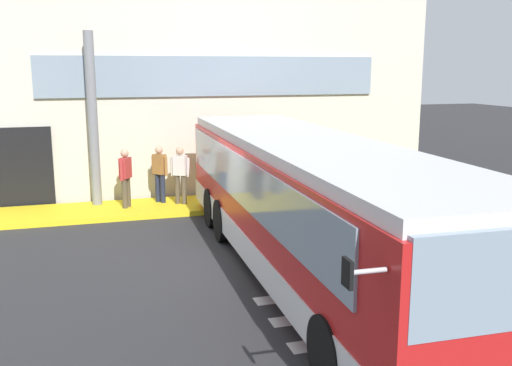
% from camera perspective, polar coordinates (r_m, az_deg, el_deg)
% --- Properties ---
extents(ground_plane, '(80.00, 90.00, 0.02)m').
position_cam_1_polar(ground_plane, '(12.58, -2.34, -7.52)').
color(ground_plane, '#2B2B2D').
rests_on(ground_plane, ground).
extents(bay_paint_stripes, '(4.40, 3.96, 0.01)m').
position_cam_1_polar(bay_paint_stripes, '(9.71, 16.04, -13.79)').
color(bay_paint_stripes, silver).
rests_on(bay_paint_stripes, ground).
extents(terminal_building, '(18.32, 13.80, 7.30)m').
position_cam_1_polar(terminal_building, '(23.17, -11.20, 10.14)').
color(terminal_building, beige).
rests_on(terminal_building, ground).
extents(boarding_curb, '(20.52, 2.00, 0.15)m').
position_cam_1_polar(boarding_curb, '(17.07, -6.32, -2.19)').
color(boarding_curb, yellow).
rests_on(boarding_curb, ground).
extents(entry_support_column, '(0.28, 0.28, 4.92)m').
position_cam_1_polar(entry_support_column, '(17.00, -15.89, 6.05)').
color(entry_support_column, slate).
rests_on(entry_support_column, boarding_curb).
extents(bus_main_foreground, '(3.31, 12.27, 2.70)m').
position_cam_1_polar(bus_main_foreground, '(11.31, 5.28, -2.62)').
color(bus_main_foreground, red).
rests_on(bus_main_foreground, ground).
extents(passenger_near_column, '(0.38, 0.52, 1.68)m').
position_cam_1_polar(passenger_near_column, '(16.61, -12.81, 0.76)').
color(passenger_near_column, '#4C4233').
rests_on(passenger_near_column, boarding_curb).
extents(passenger_by_doorway, '(0.41, 0.48, 1.68)m').
position_cam_1_polar(passenger_by_doorway, '(17.07, -9.53, 1.17)').
color(passenger_by_doorway, '#1E2338').
rests_on(passenger_by_doorway, boarding_curb).
extents(passenger_at_curb_edge, '(0.52, 0.49, 1.68)m').
position_cam_1_polar(passenger_at_curb_edge, '(16.80, -7.49, 1.18)').
color(passenger_at_curb_edge, '#4C4233').
rests_on(passenger_at_curb_edge, boarding_curb).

